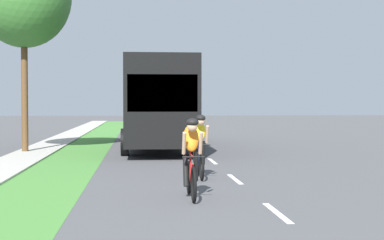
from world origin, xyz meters
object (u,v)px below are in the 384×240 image
cyclist_lead (191,157)px  bus_black (157,100)px  pickup_red (150,114)px  suv_white (146,115)px  sedan_blue (174,113)px  cyclist_trailing (200,145)px

cyclist_lead → bus_black: size_ratio=0.15×
pickup_red → cyclist_lead: bearing=-90.0°
bus_black → pickup_red: (0.28, 28.76, -1.15)m
suv_white → sedan_blue: bearing=80.8°
bus_black → suv_white: size_ratio=2.47×
cyclist_lead → sedan_blue: cyclist_lead is taller
cyclist_trailing → sedan_blue: bearing=87.3°
suv_white → cyclist_lead: bearing=-89.2°
cyclist_lead → cyclist_trailing: 3.03m
sedan_blue → bus_black: bearing=-94.5°
bus_black → suv_white: bearing=90.6°
suv_white → sedan_blue: (3.25, 20.01, -0.18)m
cyclist_trailing → pickup_red: pickup_red is taller
suv_white → sedan_blue: suv_white is taller
cyclist_lead → pickup_red: (0.02, 41.76, 0.02)m
suv_white → cyclist_trailing: bearing=-88.1°
cyclist_trailing → sedan_blue: 48.71m
bus_black → suv_white: bus_black is taller
cyclist_trailing → bus_black: size_ratio=0.15×
bus_black → pickup_red: 28.78m
cyclist_lead → pickup_red: pickup_red is taller
bus_black → sedan_blue: (3.05, 38.65, -1.21)m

